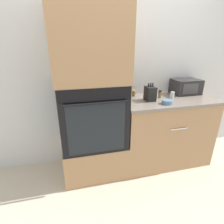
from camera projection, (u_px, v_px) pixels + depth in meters
The scene contains 12 objects.
ground_plane at pixel (129, 180), 2.17m from camera, with size 12.00×12.00×0.00m, color beige.
wall_back at pixel (117, 70), 2.28m from camera, with size 8.00×0.05×2.50m.
oven_cabinet_base at pixel (94, 155), 2.28m from camera, with size 0.76×0.60×0.43m.
wall_oven at pixel (93, 114), 2.06m from camera, with size 0.74×0.64×0.75m.
oven_cabinet_upper at pixel (89, 40), 1.77m from camera, with size 0.76×0.60×0.86m.
counter_unit at pixel (164, 130), 2.40m from camera, with size 1.21×0.63×0.92m.
microwave at pixel (186, 87), 2.42m from camera, with size 0.37×0.27×0.20m.
knife_block at pixel (150, 94), 2.14m from camera, with size 0.11×0.15×0.22m.
bowl at pixel (167, 102), 2.03m from camera, with size 0.12×0.12×0.05m.
condiment_jar_near at pixel (134, 93), 2.33m from camera, with size 0.04×0.04×0.08m.
condiment_jar_mid at pixel (160, 94), 2.26m from camera, with size 0.04×0.04×0.10m.
condiment_jar_far at pixel (172, 95), 2.21m from camera, with size 0.05×0.05×0.09m.
Camera 1 is at (-0.61, -1.61, 1.58)m, focal length 28.00 mm.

